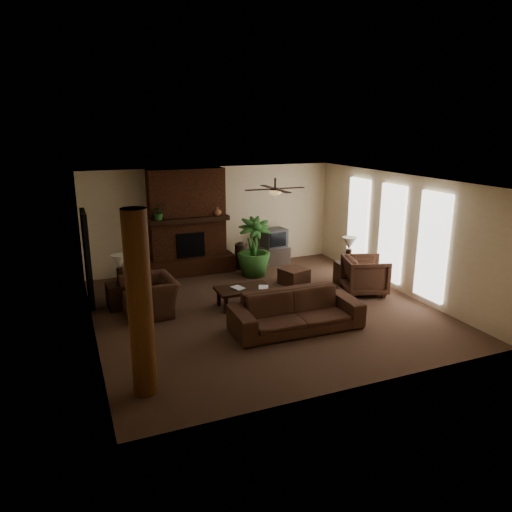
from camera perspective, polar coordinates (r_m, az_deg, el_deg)
name	(u,v)px	position (r m, az deg, el deg)	size (l,w,h in m)	color
room_shell	(263,247)	(10.02, 0.87, 1.09)	(7.00, 7.00, 7.00)	brown
fireplace	(188,231)	(12.81, -8.15, 2.99)	(2.40, 0.70, 2.80)	#542816
windows	(391,234)	(11.95, 15.89, 2.60)	(0.08, 3.65, 2.35)	white
log_column	(140,305)	(7.04, -13.74, -5.73)	(0.36, 0.36, 2.80)	brown
doorway	(87,258)	(11.10, -19.55, -0.27)	(0.10, 1.00, 2.10)	black
ceiling_fan	(275,191)	(10.24, 2.31, 7.82)	(1.35, 1.35, 0.37)	#301F15
sofa	(296,305)	(9.33, 4.86, -5.89)	(2.56, 0.75, 1.00)	#4A2D20
armchair_left	(149,290)	(10.30, -12.69, -4.01)	(1.20, 0.78, 1.04)	#4A2D20
armchair_right	(365,274)	(11.55, 12.95, -2.07)	(0.94, 0.88, 0.97)	#4A2D20
coffee_table	(244,290)	(10.50, -1.48, -4.11)	(1.20, 0.70, 0.43)	black
ottoman	(294,276)	(12.02, 4.56, -2.45)	(0.60, 0.60, 0.40)	#4A2D20
tv_stand	(274,255)	(13.77, 2.23, 0.14)	(0.85, 0.50, 0.50)	#B7B7B9
tv	(274,238)	(13.63, 2.20, 2.19)	(0.71, 0.60, 0.52)	#3D3D3F
floor_vase	(241,254)	(13.21, -1.81, 0.30)	(0.34, 0.34, 0.77)	#30261B
floor_plant	(254,260)	(12.58, -0.26, -0.46)	(0.87, 1.56, 0.87)	#2F6026
side_table_left	(119,296)	(10.85, -16.07, -4.62)	(0.50, 0.50, 0.55)	black
lamp_left	(119,264)	(10.65, -16.06, -0.89)	(0.41, 0.41, 0.65)	#301F15
side_table_right	(346,273)	(12.22, 10.74, -2.02)	(0.50, 0.50, 0.55)	black
lamp_right	(349,245)	(12.04, 11.10, 1.29)	(0.41, 0.41, 0.65)	#301F15
mantel_plant	(159,214)	(12.26, -11.58, 4.99)	(0.38, 0.42, 0.33)	#2F6026
mantel_vase	(217,211)	(12.70, -4.67, 5.36)	(0.22, 0.23, 0.22)	#945D3B
book_a	(234,283)	(10.32, -2.67, -3.28)	(0.22, 0.03, 0.29)	#999999
book_b	(259,282)	(10.41, 0.31, -3.09)	(0.21, 0.02, 0.29)	#999999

